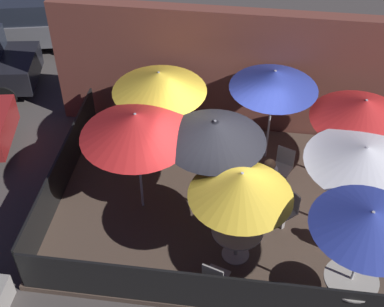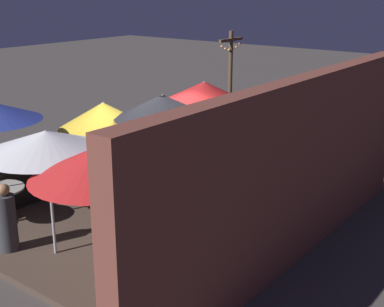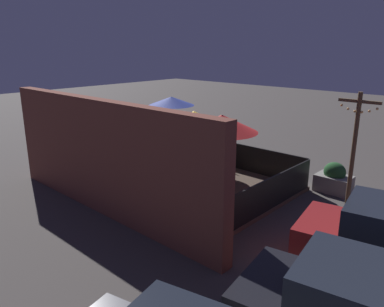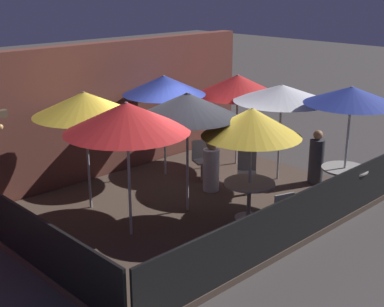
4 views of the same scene
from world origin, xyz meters
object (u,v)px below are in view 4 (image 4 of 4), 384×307
at_px(patio_chair_1, 280,214).
at_px(patron_0, 211,167).
at_px(patio_umbrella_1, 252,122).
at_px(dining_table_1, 249,190).
at_px(patio_umbrella_5, 282,93).
at_px(patio_umbrella_0, 352,95).
at_px(patio_umbrella_3, 164,85).
at_px(patio_chair_2, 247,171).
at_px(patio_umbrella_4, 127,117).
at_px(patio_umbrella_2, 187,105).
at_px(patron_1, 316,159).
at_px(patio_umbrella_7, 238,85).
at_px(patio_chair_0, 202,159).
at_px(dining_table_0, 344,175).
at_px(patio_umbrella_6, 85,104).

height_order(patio_chair_1, patron_0, patron_0).
height_order(patio_umbrella_1, dining_table_1, patio_umbrella_1).
bearing_deg(dining_table_1, patio_umbrella_5, 23.44).
height_order(patio_umbrella_0, patio_umbrella_3, patio_umbrella_0).
height_order(patio_umbrella_0, patio_chair_2, patio_umbrella_0).
xyz_separation_m(patio_umbrella_4, patio_chair_2, (3.01, -0.20, -1.69)).
distance_m(patio_umbrella_2, patron_1, 3.66).
bearing_deg(patio_umbrella_7, patio_umbrella_2, -156.63).
bearing_deg(patio_chair_1, patron_0, -0.66).
relative_size(patio_chair_0, patio_chair_2, 1.00).
distance_m(patio_umbrella_2, patio_chair_1, 2.67).
bearing_deg(dining_table_1, patio_umbrella_4, 153.11).
distance_m(patio_umbrella_7, dining_table_1, 3.58).
relative_size(patio_umbrella_2, patio_chair_0, 2.58).
xyz_separation_m(dining_table_1, patio_chair_1, (-0.32, -0.97, -0.09)).
distance_m(patio_umbrella_5, patio_umbrella_7, 1.42).
relative_size(patio_umbrella_4, patio_umbrella_7, 1.09).
relative_size(dining_table_0, dining_table_1, 0.96).
xyz_separation_m(patio_umbrella_0, dining_table_0, (0.00, 0.00, -1.66)).
bearing_deg(patio_umbrella_6, patio_chair_1, -65.96).
distance_m(patio_umbrella_6, patron_0, 3.12).
bearing_deg(patio_umbrella_2, patron_1, -16.26).
bearing_deg(patio_chair_1, patio_umbrella_4, 59.19).
xyz_separation_m(patio_umbrella_1, patio_chair_2, (0.94, 0.85, -1.42)).
distance_m(dining_table_0, patron_0, 2.80).
bearing_deg(patio_umbrella_0, patron_0, 122.00).
bearing_deg(patio_umbrella_4, patio_umbrella_2, 2.26).
distance_m(patio_umbrella_2, patio_umbrella_5, 2.76).
bearing_deg(dining_table_1, dining_table_0, -22.71).
xyz_separation_m(patio_umbrella_1, dining_table_1, (0.00, -0.00, -1.33)).
xyz_separation_m(patio_umbrella_2, patio_chair_0, (1.44, 1.02, -1.66)).
bearing_deg(patio_umbrella_3, patio_umbrella_1, -99.28).
xyz_separation_m(patio_umbrella_5, dining_table_0, (-0.14, -1.78, -1.43)).
xyz_separation_m(patio_umbrella_0, patio_umbrella_2, (-2.61, 1.95, -0.10)).
xyz_separation_m(patio_umbrella_4, patron_0, (2.61, 0.48, -1.67)).
height_order(patio_umbrella_6, patron_0, patio_umbrella_6).
relative_size(patio_umbrella_1, patio_chair_1, 2.38).
height_order(patio_umbrella_7, dining_table_1, patio_umbrella_7).
xyz_separation_m(patio_chair_0, patron_0, (-0.32, -0.60, 0.02)).
height_order(patio_umbrella_4, dining_table_1, patio_umbrella_4).
bearing_deg(patio_umbrella_1, patio_chair_1, -108.31).
xyz_separation_m(patio_umbrella_5, patio_umbrella_7, (0.14, 1.42, -0.03)).
distance_m(patio_umbrella_5, patio_umbrella_6, 4.39).
distance_m(patio_umbrella_2, patio_chair_0, 2.42).
relative_size(patio_umbrella_3, patio_umbrella_4, 0.97).
height_order(patio_umbrella_1, patio_chair_0, patio_umbrella_1).
distance_m(patio_umbrella_4, patio_chair_0, 3.54).
distance_m(patio_umbrella_6, patron_1, 5.33).
bearing_deg(dining_table_0, patio_umbrella_5, 85.43).
height_order(patio_umbrella_6, dining_table_1, patio_umbrella_6).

